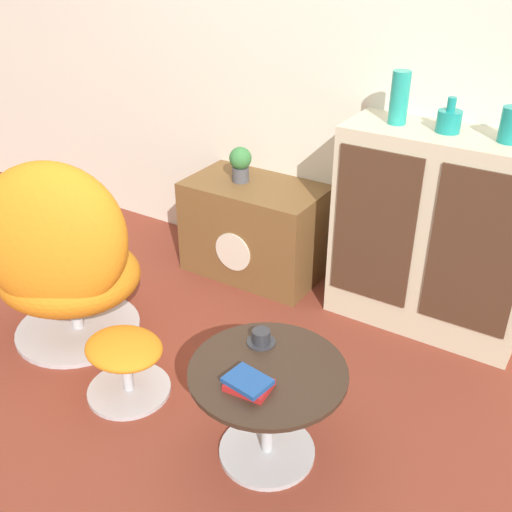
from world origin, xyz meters
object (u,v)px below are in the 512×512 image
(egg_chair, at_px, (61,260))
(potted_plant, at_px, (240,163))
(vase_inner_left, at_px, (449,120))
(teacup, at_px, (261,338))
(coffee_table, at_px, (268,399))
(vase_leftmost, at_px, (399,98))
(vase_inner_right, at_px, (512,125))
(book_stack, at_px, (248,383))
(tv_console, at_px, (255,229))
(ottoman, at_px, (125,358))
(sideboard, at_px, (434,234))

(egg_chair, bearing_deg, potted_plant, 73.15)
(vase_inner_left, distance_m, teacup, 1.24)
(coffee_table, distance_m, vase_leftmost, 1.43)
(vase_inner_right, bearing_deg, teacup, -117.54)
(teacup, xyz_separation_m, book_stack, (0.09, -0.23, -0.00))
(tv_console, height_order, vase_leftmost, vase_leftmost)
(vase_leftmost, bearing_deg, vase_inner_right, 0.00)
(tv_console, distance_m, coffee_table, 1.36)
(egg_chair, height_order, teacup, egg_chair)
(vase_leftmost, bearing_deg, ottoman, -118.24)
(book_stack, bearing_deg, vase_inner_left, 81.19)
(egg_chair, height_order, book_stack, egg_chair)
(coffee_table, bearing_deg, sideboard, 79.90)
(vase_leftmost, height_order, vase_inner_right, vase_leftmost)
(coffee_table, distance_m, potted_plant, 1.47)
(coffee_table, height_order, vase_inner_right, vase_inner_right)
(tv_console, distance_m, ottoman, 1.16)
(ottoman, relative_size, teacup, 3.29)
(vase_inner_left, bearing_deg, coffee_table, -99.35)
(vase_inner_right, xyz_separation_m, teacup, (-0.55, -1.05, -0.62))
(vase_leftmost, relative_size, potted_plant, 1.21)
(vase_inner_left, bearing_deg, egg_chair, -142.36)
(coffee_table, relative_size, book_stack, 3.51)
(sideboard, bearing_deg, vase_leftmost, 179.09)
(teacup, bearing_deg, coffee_table, -49.43)
(vase_inner_left, bearing_deg, vase_leftmost, 180.00)
(egg_chair, xyz_separation_m, vase_inner_right, (1.61, 1.04, 0.61))
(vase_inner_left, distance_m, potted_plant, 1.12)
(coffee_table, distance_m, book_stack, 0.20)
(sideboard, bearing_deg, vase_inner_right, 0.93)
(ottoman, distance_m, book_stack, 0.72)
(sideboard, height_order, tv_console, sideboard)
(coffee_table, height_order, vase_inner_left, vase_inner_left)
(sideboard, relative_size, coffee_table, 1.73)
(coffee_table, height_order, potted_plant, potted_plant)
(vase_inner_left, bearing_deg, vase_inner_right, 0.00)
(tv_console, height_order, vase_inner_left, vase_inner_left)
(egg_chair, xyz_separation_m, book_stack, (1.16, -0.23, -0.01))
(sideboard, xyz_separation_m, egg_chair, (-1.37, -1.04, -0.05))
(vase_leftmost, height_order, potted_plant, vase_leftmost)
(potted_plant, bearing_deg, book_stack, -55.63)
(sideboard, xyz_separation_m, coffee_table, (-0.21, -1.16, -0.22))
(vase_inner_right, height_order, book_stack, vase_inner_right)
(egg_chair, distance_m, vase_inner_left, 1.81)
(vase_inner_right, bearing_deg, egg_chair, -146.98)
(coffee_table, relative_size, potted_plant, 2.94)
(vase_inner_right, height_order, teacup, vase_inner_right)
(tv_console, bearing_deg, vase_leftmost, 2.81)
(sideboard, distance_m, vase_inner_left, 0.54)
(vase_leftmost, xyz_separation_m, vase_inner_right, (0.48, 0.00, -0.04))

